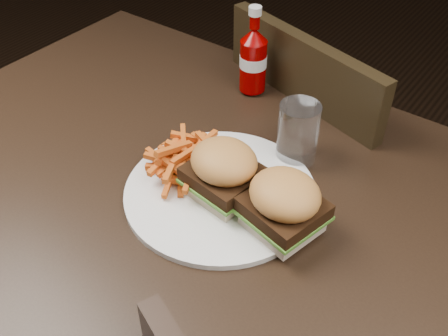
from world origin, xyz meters
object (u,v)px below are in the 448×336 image
Objects in this scene: ketchup_bottle at (253,65)px; tumbler at (298,133)px; dining_table at (206,190)px; plate at (220,192)px; chair_far at (341,176)px.

ketchup_bottle reaches higher than tumbler.
dining_table is 0.31m from ketchup_bottle.
ketchup_bottle is at bearing 114.84° from plate.
chair_far is 3.91× the size of ketchup_bottle.
plate is (-0.01, -0.51, 0.33)m from chair_far.
dining_table is 0.05m from plate.
chair_far is at bearing 88.37° from plate.
tumbler is at bearing 58.69° from dining_table.
chair_far is 1.35× the size of plate.
tumbler reaches higher than chair_far.
dining_table is at bearing -121.31° from tumbler.
dining_table is 0.19m from tumbler.
plate is at bearing -13.94° from dining_table.
plate is at bearing -65.16° from ketchup_bottle.
ketchup_bottle is 0.98× the size of tumbler.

